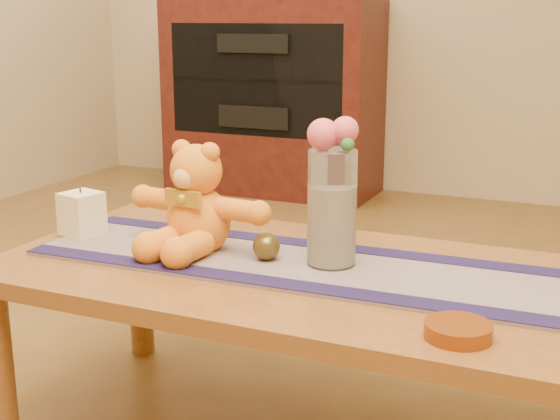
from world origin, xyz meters
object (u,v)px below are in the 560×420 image
at_px(amber_dish, 458,331).
at_px(bronze_ball, 266,246).
at_px(pillar_candle, 82,213).
at_px(glass_vase, 332,208).
at_px(teddy_bear, 198,198).

bearing_deg(amber_dish, bronze_ball, 153.55).
relative_size(pillar_candle, bronze_ball, 1.71).
bearing_deg(glass_vase, teddy_bear, -177.35).
bearing_deg(pillar_candle, glass_vase, 2.56).
relative_size(bronze_ball, amber_dish, 0.53).
bearing_deg(pillar_candle, teddy_bear, 2.47).
bearing_deg(glass_vase, pillar_candle, -177.44).
bearing_deg(pillar_candle, amber_dish, -13.62).
distance_m(teddy_bear, glass_vase, 0.33).
relative_size(teddy_bear, bronze_ball, 5.73).
distance_m(teddy_bear, amber_dish, 0.73).
bearing_deg(teddy_bear, bronze_ball, 0.20).
bearing_deg(bronze_ball, pillar_candle, 179.71).
height_order(teddy_bear, pillar_candle, teddy_bear).
bearing_deg(bronze_ball, teddy_bear, 174.74).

